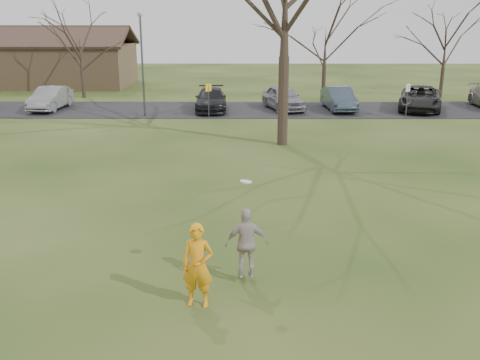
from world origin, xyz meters
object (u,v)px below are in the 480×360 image
car_1 (50,98)px  player_defender (198,266)px  car_3 (211,99)px  car_5 (339,99)px  catching_play (247,243)px  car_6 (420,98)px  car_4 (283,98)px  lamp_post (142,51)px  building (15,63)px

car_1 → player_defender: bearing=-61.7°
car_3 → car_5: size_ratio=1.09×
car_5 → catching_play: 25.00m
player_defender → car_3: bearing=100.7°
player_defender → car_6: player_defender is taller
car_4 → catching_play: bearing=-111.7°
car_1 → car_6: bearing=3.4°
player_defender → lamp_post: 23.79m
car_3 → lamp_post: (-3.99, -2.10, 3.22)m
catching_play → building: (-20.18, 37.44, 0.93)m
car_4 → car_6: size_ratio=0.82×
car_3 → catching_play: 24.14m
car_4 → car_3: bearing=168.7°
car_4 → building: size_ratio=0.22×
lamp_post → car_1: bearing=160.3°
player_defender → lamp_post: (-5.12, 23.03, 3.02)m
player_defender → car_4: player_defender is taller
car_5 → car_6: 5.34m
car_4 → car_6: car_4 is taller
car_3 → car_4: size_ratio=1.08×
catching_play → player_defender: bearing=-134.2°
car_3 → car_5: 8.37m
building → lamp_post: bearing=-47.9°
car_4 → building: building is taller
car_3 → building: (-17.99, 13.40, 1.18)m
car_4 → building: 26.22m
building → car_6: bearing=-22.6°
player_defender → catching_play: bearing=53.9°
car_3 → car_4: car_4 is taller
lamp_post → car_3: bearing=27.8°
car_1 → catching_play: bearing=-58.8°
building → lamp_post: 20.99m
player_defender → car_5: size_ratio=0.42×
lamp_post → player_defender: bearing=-77.5°
car_1 → building: 15.12m
car_1 → catching_play: size_ratio=1.86×
car_5 → catching_play: catching_play is taller
catching_play → lamp_post: 22.98m
car_6 → car_4: bearing=-162.9°
car_6 → building: 34.35m
car_5 → lamp_post: size_ratio=0.72×
car_1 → car_3: size_ratio=0.92×
car_3 → lamp_post: bearing=-154.6°
player_defender → car_4: bearing=90.0°
car_1 → building: bearing=122.9°
car_4 → car_5: bearing=-18.5°
car_3 → car_5: bearing=-1.1°
player_defender → car_5: 26.34m
car_1 → car_6: size_ratio=0.81×
player_defender → car_1: 27.97m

